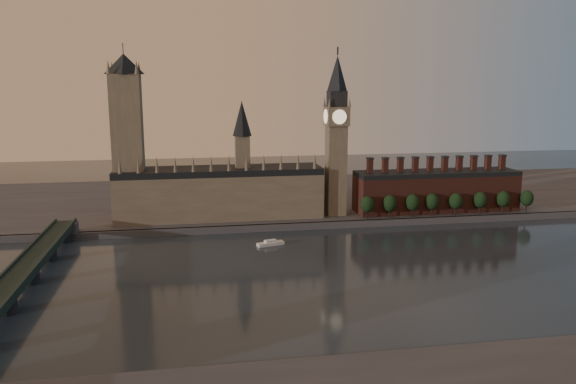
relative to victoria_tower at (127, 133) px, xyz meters
name	(u,v)px	position (x,y,z in m)	size (l,w,h in m)	color
ground	(374,276)	(120.00, -115.00, -59.09)	(900.00, 900.00, 0.00)	black
north_bank	(300,198)	(120.00, 63.04, -57.09)	(900.00, 182.00, 4.00)	#4D4C52
palace_of_westminster	(220,190)	(55.59, -0.09, -37.46)	(130.00, 30.30, 74.00)	#766754
victoria_tower	(127,133)	(0.00, 0.00, 0.00)	(24.00, 24.00, 108.00)	#766754
big_ben	(336,134)	(130.00, -5.00, -2.26)	(15.00, 15.00, 107.00)	#766754
chimney_block	(436,190)	(200.00, -5.00, -41.27)	(110.00, 25.00, 37.00)	#5A2A22
embankment_tree_0	(367,204)	(146.57, -21.10, -45.62)	(8.60, 8.60, 14.88)	black
embankment_tree_1	(390,203)	(161.79, -20.30, -45.62)	(8.60, 8.60, 14.88)	black
embankment_tree_2	(412,202)	(177.17, -20.29, -45.62)	(8.60, 8.60, 14.88)	black
embankment_tree_3	(432,201)	(190.67, -19.74, -45.62)	(8.60, 8.60, 14.88)	black
embankment_tree_4	(456,201)	(206.53, -21.19, -45.62)	(8.60, 8.60, 14.88)	black
embankment_tree_5	(480,200)	(224.07, -20.37, -45.62)	(8.60, 8.60, 14.88)	black
embankment_tree_6	(503,199)	(240.41, -20.52, -45.62)	(8.60, 8.60, 14.88)	black
embankment_tree_7	(527,198)	(257.39, -20.86, -45.62)	(8.60, 8.60, 14.88)	black
westminster_bridge	(16,283)	(-35.00, -117.70, -51.65)	(14.00, 200.00, 11.55)	#1D2D26
river_boat	(270,243)	(79.74, -56.07, -57.92)	(15.89, 8.64, 3.06)	white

